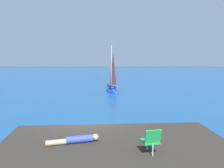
% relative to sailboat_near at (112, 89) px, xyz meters
% --- Properties ---
extents(ground_plane, '(160.00, 160.00, 0.00)m').
position_rel_sailboat_near_xyz_m(ground_plane, '(-1.53, -15.07, -0.31)').
color(ground_plane, navy).
extents(shore_ledge, '(7.97, 5.06, 1.08)m').
position_rel_sailboat_near_xyz_m(shore_ledge, '(-0.20, -18.28, 0.24)').
color(shore_ledge, '#2D2823').
rests_on(shore_ledge, ground).
extents(boulder_seaward, '(1.09, 1.11, 0.61)m').
position_rel_sailboat_near_xyz_m(boulder_seaward, '(-3.52, -15.73, -0.31)').
color(boulder_seaward, '#302924').
rests_on(boulder_seaward, ground).
extents(boulder_inland, '(0.83, 1.04, 0.67)m').
position_rel_sailboat_near_xyz_m(boulder_inland, '(2.39, -16.23, -0.31)').
color(boulder_inland, '#27251F').
rests_on(boulder_inland, ground).
extents(sailboat_near, '(1.94, 3.13, 5.64)m').
position_rel_sailboat_near_xyz_m(sailboat_near, '(0.00, 0.00, 0.00)').
color(sailboat_near, '#193D99').
rests_on(sailboat_near, ground).
extents(person_sunbather, '(1.72, 0.65, 0.25)m').
position_rel_sailboat_near_xyz_m(person_sunbather, '(-1.53, -18.20, 0.89)').
color(person_sunbather, '#334CB2').
rests_on(person_sunbather, shore_ledge).
extents(beach_chair, '(0.58, 0.67, 0.80)m').
position_rel_sailboat_near_xyz_m(beach_chair, '(0.83, -19.12, 1.22)').
color(beach_chair, green).
rests_on(beach_chair, shore_ledge).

